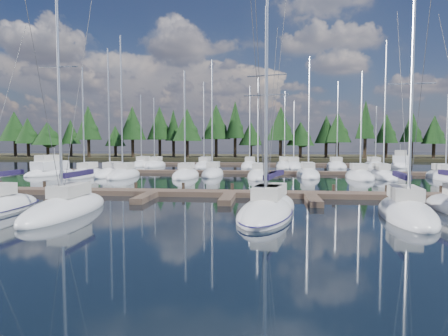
# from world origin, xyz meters

# --- Properties ---
(ground) EXTENTS (260.00, 260.00, 0.00)m
(ground) POSITION_xyz_m (0.00, 30.00, 0.00)
(ground) COLOR black
(ground) RESTS_ON ground
(far_shore) EXTENTS (220.00, 30.00, 0.60)m
(far_shore) POSITION_xyz_m (0.00, 90.00, 0.30)
(far_shore) COLOR #2E2A19
(far_shore) RESTS_ON ground
(main_dock) EXTENTS (44.00, 6.13, 0.90)m
(main_dock) POSITION_xyz_m (0.00, 17.36, 0.20)
(main_dock) COLOR brown
(main_dock) RESTS_ON ground
(back_docks) EXTENTS (50.00, 21.80, 0.40)m
(back_docks) POSITION_xyz_m (0.00, 49.58, 0.20)
(back_docks) COLOR brown
(back_docks) RESTS_ON ground
(front_sailboat_2) EXTENTS (2.54, 9.23, 15.39)m
(front_sailboat_2) POSITION_xyz_m (-8.98, 9.38, 0.30)
(front_sailboat_2) COLOR white
(front_sailboat_2) RESTS_ON ground
(front_sailboat_3) EXTENTS (4.76, 8.83, 14.50)m
(front_sailboat_3) POSITION_xyz_m (2.87, 10.55, 0.30)
(front_sailboat_3) COLOR white
(front_sailboat_3) RESTS_ON ground
(front_sailboat_4) EXTENTS (4.11, 8.32, 12.29)m
(front_sailboat_4) POSITION_xyz_m (2.78, 9.52, 0.28)
(front_sailboat_4) COLOR white
(front_sailboat_4) RESTS_ON ground
(front_sailboat_5) EXTENTS (3.53, 8.65, 13.37)m
(front_sailboat_5) POSITION_xyz_m (10.57, 10.28, 0.29)
(front_sailboat_5) COLOR white
(front_sailboat_5) RESTS_ON ground
(back_sailboat_rows) EXTENTS (44.65, 31.63, 17.43)m
(back_sailboat_rows) POSITION_xyz_m (0.18, 44.52, 0.26)
(back_sailboat_rows) COLOR white
(back_sailboat_rows) RESTS_ON ground
(motor_yacht_left) EXTENTS (4.55, 8.76, 4.17)m
(motor_yacht_left) POSITION_xyz_m (-24.94, 35.54, 0.47)
(motor_yacht_left) COLOR white
(motor_yacht_left) RESTS_ON ground
(motor_yacht_right) EXTENTS (5.48, 9.77, 4.64)m
(motor_yacht_right) POSITION_xyz_m (24.95, 56.68, 0.51)
(motor_yacht_right) COLOR white
(motor_yacht_right) RESTS_ON ground
(tree_line) EXTENTS (184.87, 11.87, 13.19)m
(tree_line) POSITION_xyz_m (-3.93, 80.22, 7.33)
(tree_line) COLOR black
(tree_line) RESTS_ON far_shore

